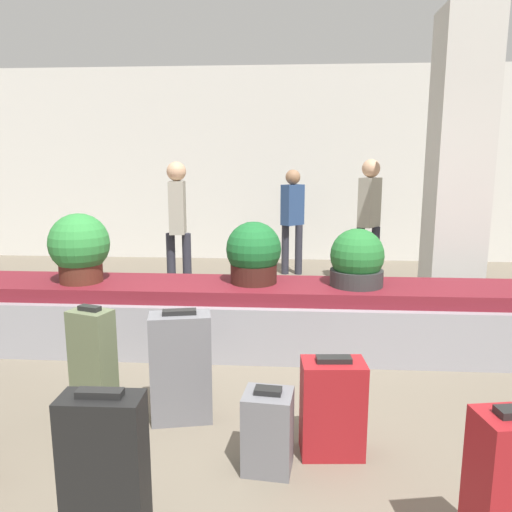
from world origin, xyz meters
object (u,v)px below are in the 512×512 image
(suitcase_0, at_px, (93,366))
(suitcase_5, at_px, (268,431))
(suitcase_4, at_px, (105,477))
(traveler_1, at_px, (292,213))
(suitcase_3, at_px, (181,367))
(potted_plant_0, at_px, (254,254))
(suitcase_8, at_px, (507,501))
(potted_plant_1, at_px, (357,260))
(traveler_0, at_px, (178,217))
(potted_plant_2, at_px, (79,248))
(pillar, at_px, (458,168))
(suitcase_1, at_px, (332,408))
(traveler_2, at_px, (369,212))

(suitcase_0, relative_size, suitcase_5, 1.64)
(suitcase_4, height_order, traveler_1, traveler_1)
(suitcase_4, bearing_deg, suitcase_3, 85.56)
(suitcase_4, height_order, suitcase_5, suitcase_4)
(suitcase_0, distance_m, potted_plant_0, 1.76)
(suitcase_8, height_order, potted_plant_1, potted_plant_1)
(traveler_0, bearing_deg, potted_plant_2, -23.02)
(suitcase_0, relative_size, suitcase_8, 1.02)
(pillar, xyz_separation_m, traveler_1, (-1.74, 1.84, -0.69))
(suitcase_0, relative_size, suitcase_4, 1.02)
(suitcase_1, bearing_deg, suitcase_8, -59.37)
(suitcase_4, relative_size, potted_plant_2, 1.23)
(suitcase_3, distance_m, potted_plant_0, 1.49)
(suitcase_0, distance_m, suitcase_5, 1.24)
(suitcase_8, height_order, traveler_2, traveler_2)
(potted_plant_0, bearing_deg, suitcase_1, -70.99)
(potted_plant_1, xyz_separation_m, potted_plant_2, (-2.47, -0.04, 0.09))
(suitcase_0, xyz_separation_m, potted_plant_0, (0.93, 1.42, 0.48))
(traveler_1, bearing_deg, traveler_2, -78.49)
(suitcase_5, distance_m, potted_plant_1, 2.03)
(suitcase_4, relative_size, traveler_0, 0.46)
(pillar, distance_m, suitcase_4, 4.63)
(suitcase_5, bearing_deg, suitcase_0, 165.25)
(pillar, distance_m, suitcase_0, 4.16)
(suitcase_1, height_order, traveler_1, traveler_1)
(traveler_2, bearing_deg, pillar, 68.69)
(potted_plant_2, bearing_deg, suitcase_4, -65.38)
(traveler_2, bearing_deg, suitcase_3, 10.98)
(suitcase_3, relative_size, suitcase_8, 0.98)
(potted_plant_1, distance_m, traveler_0, 2.58)
(pillar, relative_size, traveler_2, 1.88)
(pillar, relative_size, suitcase_4, 4.17)
(suitcase_4, relative_size, suitcase_8, 1.00)
(suitcase_8, distance_m, traveler_2, 4.91)
(suitcase_1, distance_m, potted_plant_0, 1.87)
(suitcase_4, bearing_deg, traveler_1, 80.87)
(suitcase_0, bearing_deg, traveler_1, 92.60)
(suitcase_8, relative_size, potted_plant_1, 1.52)
(suitcase_1, xyz_separation_m, traveler_0, (-1.63, 3.31, 0.71))
(suitcase_1, bearing_deg, suitcase_4, -145.01)
(suitcase_3, xyz_separation_m, traveler_1, (0.72, 4.35, 0.55))
(suitcase_4, bearing_deg, suitcase_5, 44.15)
(pillar, distance_m, suitcase_3, 3.73)
(suitcase_8, height_order, potted_plant_2, potted_plant_2)
(suitcase_3, distance_m, potted_plant_1, 1.89)
(traveler_0, distance_m, traveler_2, 2.51)
(suitcase_4, relative_size, potted_plant_1, 1.52)
(potted_plant_1, distance_m, traveler_1, 3.09)
(suitcase_3, height_order, suitcase_5, suitcase_3)
(suitcase_0, bearing_deg, traveler_2, 77.24)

